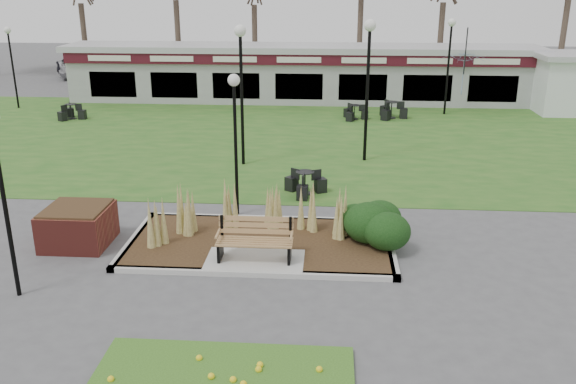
# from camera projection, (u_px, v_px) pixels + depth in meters

# --- Properties ---
(ground) EXTENTS (100.00, 100.00, 0.00)m
(ground) POSITION_uv_depth(u_px,v_px,m) (254.00, 268.00, 13.59)
(ground) COLOR #515154
(ground) RESTS_ON ground
(lawn) EXTENTS (34.00, 16.00, 0.02)m
(lawn) POSITION_uv_depth(u_px,v_px,m) (290.00, 137.00, 24.89)
(lawn) COLOR #265E1D
(lawn) RESTS_ON ground
(planting_bed) EXTENTS (6.75, 3.40, 1.27)m
(planting_bed) POSITION_uv_depth(u_px,v_px,m) (313.00, 231.00, 14.66)
(planting_bed) COLOR #321F14
(planting_bed) RESTS_ON ground
(park_bench) EXTENTS (1.70, 0.66, 0.93)m
(park_bench) POSITION_uv_depth(u_px,v_px,m) (255.00, 239.00, 13.63)
(park_bench) COLOR #A4794A
(park_bench) RESTS_ON ground
(brick_planter) EXTENTS (1.50, 1.50, 0.95)m
(brick_planter) POSITION_uv_depth(u_px,v_px,m) (78.00, 226.00, 14.67)
(brick_planter) COLOR maroon
(brick_planter) RESTS_ON ground
(food_pavilion) EXTENTS (24.60, 3.40, 2.90)m
(food_pavilion) POSITION_uv_depth(u_px,v_px,m) (300.00, 73.00, 31.91)
(food_pavilion) COLOR #9A999C
(food_pavilion) RESTS_ON ground
(lamp_post_near_right) EXTENTS (0.32, 0.32, 3.83)m
(lamp_post_near_right) POSITION_uv_depth(u_px,v_px,m) (235.00, 114.00, 15.75)
(lamp_post_near_right) COLOR black
(lamp_post_near_right) RESTS_ON ground
(lamp_post_mid_left) EXTENTS (0.39, 0.39, 4.72)m
(lamp_post_mid_left) POSITION_uv_depth(u_px,v_px,m) (241.00, 65.00, 20.08)
(lamp_post_mid_left) COLOR black
(lamp_post_mid_left) RESTS_ON ground
(lamp_post_mid_right) EXTENTS (0.40, 0.40, 4.86)m
(lamp_post_mid_right) POSITION_uv_depth(u_px,v_px,m) (369.00, 60.00, 20.51)
(lamp_post_mid_right) COLOR black
(lamp_post_mid_right) RESTS_ON ground
(lamp_post_far_right) EXTENTS (0.37, 0.37, 4.44)m
(lamp_post_far_right) POSITION_uv_depth(u_px,v_px,m) (450.00, 45.00, 28.07)
(lamp_post_far_right) COLOR black
(lamp_post_far_right) RESTS_ON ground
(lamp_post_far_left) EXTENTS (0.33, 0.33, 3.97)m
(lamp_post_far_left) POSITION_uv_depth(u_px,v_px,m) (10.00, 49.00, 29.59)
(lamp_post_far_left) COLOR black
(lamp_post_far_left) RESTS_ON ground
(bistro_set_a) EXTENTS (1.12, 1.29, 0.69)m
(bistro_set_a) POSITION_uv_depth(u_px,v_px,m) (72.00, 114.00, 28.03)
(bistro_set_a) COLOR black
(bistro_set_a) RESTS_ON ground
(bistro_set_b) EXTENTS (1.13, 1.24, 0.66)m
(bistro_set_b) POSITION_uv_depth(u_px,v_px,m) (354.00, 114.00, 27.97)
(bistro_set_b) COLOR black
(bistro_set_b) RESTS_ON ground
(bistro_set_c) EXTENTS (1.30, 1.19, 0.70)m
(bistro_set_c) POSITION_uv_depth(u_px,v_px,m) (305.00, 186.00, 18.16)
(bistro_set_c) COLOR black
(bistro_set_c) RESTS_ON ground
(bistro_set_d) EXTENTS (1.27, 1.44, 0.77)m
(bistro_set_d) POSITION_uv_depth(u_px,v_px,m) (391.00, 113.00, 28.19)
(bistro_set_d) COLOR black
(bistro_set_d) RESTS_ON ground
(patio_umbrella) EXTENTS (2.73, 2.76, 2.86)m
(patio_umbrella) POSITION_uv_depth(u_px,v_px,m) (464.00, 73.00, 29.42)
(patio_umbrella) COLOR black
(patio_umbrella) RESTS_ON ground
(car_silver) EXTENTS (5.10, 3.67, 1.61)m
(car_silver) POSITION_uv_depth(u_px,v_px,m) (97.00, 66.00, 39.68)
(car_silver) COLOR #B2B1B6
(car_silver) RESTS_ON ground
(car_black) EXTENTS (4.64, 3.21, 1.45)m
(car_black) POSITION_uv_depth(u_px,v_px,m) (89.00, 67.00, 39.74)
(car_black) COLOR black
(car_black) RESTS_ON ground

